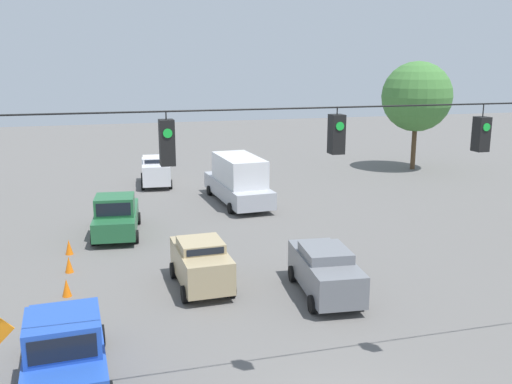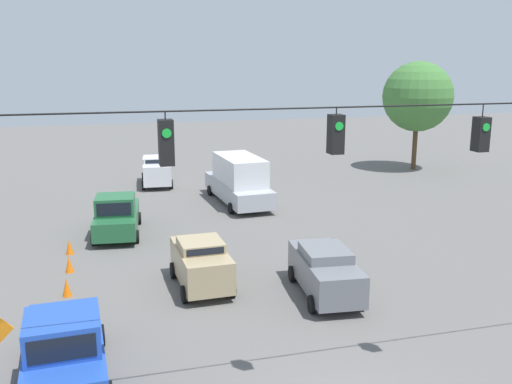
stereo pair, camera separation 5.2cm
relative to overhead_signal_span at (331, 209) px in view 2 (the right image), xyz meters
name	(u,v)px [view 2 (the right image)]	position (x,y,z in m)	size (l,w,h in m)	color
overhead_signal_span	(331,209)	(0.00, 0.00, 0.00)	(24.07, 0.38, 8.05)	#4C473D
pickup_truck_green_withflow_far	(117,216)	(4.75, -15.92, -4.09)	(2.62, 5.26, 2.12)	#236038
sedan_grey_crossing_near	(325,270)	(-2.46, -6.14, -4.11)	(2.30, 4.67, 1.83)	slate
sedan_white_withflow_deep	(156,170)	(1.64, -27.18, -4.02)	(2.34, 4.54, 2.02)	silver
box_truck_silver_oncoming_deep	(239,180)	(-2.70, -20.62, -3.62)	(2.90, 7.55, 2.93)	#A8AAB2
sedan_tan_withflow_mid	(201,263)	(1.87, -8.10, -4.08)	(2.08, 3.93, 1.90)	tan
pickup_truck_blue_parked_shoulder	(64,348)	(6.61, -2.50, -4.09)	(2.45, 5.21, 2.12)	#234CB2
traffic_cone_nearest	(64,359)	(6.69, -3.13, -4.73)	(0.34, 0.34, 0.69)	orange
traffic_cone_second	(61,320)	(6.93, -5.76, -4.73)	(0.34, 0.34, 0.69)	orange
traffic_cone_third	(67,287)	(6.86, -8.55, -4.73)	(0.34, 0.34, 0.69)	orange
traffic_cone_fourth	(69,264)	(6.87, -11.09, -4.73)	(0.34, 0.34, 0.69)	orange
traffic_cone_fifth	(69,247)	(6.96, -13.45, -4.73)	(0.34, 0.34, 0.69)	orange
tree_horizon_right	(418,97)	(-18.90, -27.71, 0.71)	(5.47, 5.47, 8.52)	#4C3823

